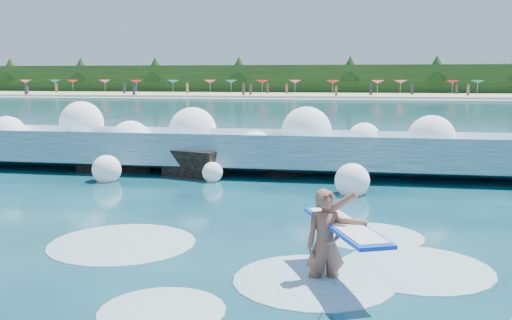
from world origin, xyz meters
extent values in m
plane|color=#072A3A|center=(0.00, 0.00, 0.00)|extent=(200.00, 200.00, 0.00)
cube|color=tan|center=(0.00, 78.00, 0.20)|extent=(140.00, 20.00, 0.40)
cube|color=silver|center=(0.00, 67.00, 0.04)|extent=(140.00, 5.00, 0.08)
cube|color=black|center=(0.00, 88.00, 2.50)|extent=(140.00, 4.00, 5.00)
cube|color=teal|center=(-0.78, 7.42, 0.50)|extent=(19.84, 3.02, 1.66)
cube|color=white|center=(-0.78, 8.22, 0.99)|extent=(19.84, 1.40, 0.77)
cube|color=black|center=(-4.20, 7.32, 0.44)|extent=(2.69, 2.29, 1.26)
cube|color=black|center=(-1.20, 6.52, 0.34)|extent=(2.06, 1.80, 0.97)
cube|color=black|center=(1.50, 7.72, 0.47)|extent=(2.48, 2.41, 1.35)
imported|color=brown|center=(3.31, -2.10, 0.56)|extent=(0.72, 0.59, 1.69)
cube|color=blue|center=(3.59, -2.05, 0.85)|extent=(1.40, 2.33, 0.06)
cube|color=white|center=(3.59, -2.05, 0.86)|extent=(1.24, 2.12, 0.06)
cylinder|color=black|center=(3.49, -3.30, 0.45)|extent=(0.01, 0.91, 0.43)
sphere|color=white|center=(-7.99, 7.00, 1.08)|extent=(1.28, 1.28, 1.28)
sphere|color=white|center=(-5.58, 7.63, 1.48)|extent=(1.48, 1.48, 1.48)
sphere|color=white|center=(-3.73, 7.42, 0.91)|extent=(1.38, 1.38, 1.38)
sphere|color=white|center=(-1.75, 7.95, 1.23)|extent=(1.60, 1.60, 1.60)
sphere|color=white|center=(0.57, 6.98, 0.83)|extent=(1.09, 1.09, 1.09)
sphere|color=white|center=(2.10, 7.54, 1.32)|extent=(1.58, 1.58, 1.58)
sphere|color=white|center=(3.90, 7.86, 1.08)|extent=(1.05, 1.05, 1.05)
sphere|color=white|center=(5.86, 7.13, 1.20)|extent=(1.43, 1.43, 1.43)
sphere|color=white|center=(-3.54, 5.09, 0.34)|extent=(0.86, 0.86, 0.86)
sphere|color=white|center=(-0.46, 5.58, 0.27)|extent=(0.60, 0.60, 0.60)
sphere|color=white|center=(3.60, 4.44, 0.36)|extent=(0.91, 0.91, 0.91)
ellipsoid|color=silver|center=(3.13, -2.10, 0.00)|extent=(2.48, 2.48, 0.12)
ellipsoid|color=silver|center=(1.27, -3.60, 0.00)|extent=(1.71, 1.71, 0.09)
ellipsoid|color=silver|center=(4.71, -1.26, 0.00)|extent=(2.45, 2.45, 0.12)
ellipsoid|color=silver|center=(-0.50, -0.81, 0.00)|extent=(2.73, 2.73, 0.14)
ellipsoid|color=silver|center=(4.01, 0.50, 0.00)|extent=(2.06, 2.06, 0.10)
cone|color=#EC457F|center=(-53.70, 80.55, 2.25)|extent=(2.00, 2.00, 0.50)
cone|color=#127474|center=(-48.70, 81.59, 2.25)|extent=(2.00, 2.00, 0.50)
cone|color=red|center=(-44.75, 80.42, 2.25)|extent=(2.00, 2.00, 0.50)
cone|color=#EC457F|center=(-39.48, 81.70, 2.25)|extent=(2.00, 2.00, 0.50)
cone|color=red|center=(-32.44, 78.31, 2.25)|extent=(2.00, 2.00, 0.50)
cone|color=#127474|center=(-26.78, 80.16, 2.25)|extent=(2.00, 2.00, 0.50)
cone|color=#EC457F|center=(-20.69, 80.97, 2.25)|extent=(2.00, 2.00, 0.50)
cone|color=#127474|center=(-17.34, 81.84, 2.25)|extent=(2.00, 2.00, 0.50)
cone|color=red|center=(-11.70, 79.24, 2.25)|extent=(2.00, 2.00, 0.50)
cone|color=#EC457F|center=(-6.71, 81.18, 2.25)|extent=(2.00, 2.00, 0.50)
cone|color=red|center=(-0.58, 78.32, 2.25)|extent=(2.00, 2.00, 0.50)
cone|color=#EC457F|center=(6.18, 78.91, 2.25)|extent=(2.00, 2.00, 0.50)
cone|color=#EC457F|center=(9.71, 81.32, 2.25)|extent=(2.00, 2.00, 0.50)
cone|color=red|center=(17.48, 81.62, 2.25)|extent=(2.00, 2.00, 0.50)
cone|color=#127474|center=(21.28, 82.42, 2.25)|extent=(2.00, 2.00, 0.50)
cube|color=#3F332D|center=(-18.42, 70.87, 1.09)|extent=(0.35, 0.22, 1.37)
cube|color=#8C664C|center=(-40.58, 79.31, 1.16)|extent=(0.35, 0.22, 1.52)
cube|color=#262633|center=(-36.74, 75.37, 1.10)|extent=(0.35, 0.22, 1.41)
cube|color=brown|center=(18.56, 74.39, 1.19)|extent=(0.35, 0.22, 1.59)
cube|color=#3F332D|center=(-16.89, 71.97, 1.17)|extent=(0.35, 0.22, 1.55)
cube|color=#262633|center=(8.51, 73.47, 1.11)|extent=(0.35, 0.22, 1.41)
cube|color=brown|center=(-41.92, 79.18, 1.17)|extent=(0.35, 0.22, 1.54)
cube|color=#8C664C|center=(-15.46, 75.80, 1.14)|extent=(0.35, 0.22, 1.48)
cube|color=#262633|center=(11.10, 76.86, 1.15)|extent=(0.35, 0.22, 1.49)
cube|color=brown|center=(-13.78, 68.55, 0.81)|extent=(0.35, 0.22, 1.45)
cube|color=#8C664C|center=(-4.74, 72.86, 1.12)|extent=(0.35, 0.22, 1.45)
cube|color=brown|center=(-10.88, 79.30, 1.08)|extent=(0.35, 0.22, 1.36)
cube|color=#3F332D|center=(-50.12, 70.51, 1.18)|extent=(0.35, 0.22, 1.56)
cube|color=#262633|center=(5.97, 80.14, 1.11)|extent=(0.35, 0.22, 1.42)
cube|color=#8C664C|center=(13.76, 77.89, 1.14)|extent=(0.35, 0.22, 1.49)
cube|color=#262633|center=(-42.12, 74.03, 1.08)|extent=(0.35, 0.22, 1.35)
camera|label=1|loc=(3.77, -10.36, 3.04)|focal=40.00mm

